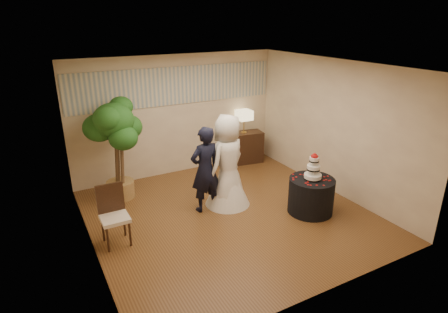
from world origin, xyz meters
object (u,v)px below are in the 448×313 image
bride (228,161)px  cake_table (311,195)px  groom (205,170)px  wedding_cake (314,166)px  console (243,148)px  table_lamp (244,122)px  ficus_tree (116,150)px  side_chair (115,217)px

bride → cake_table: (1.25, -1.06, -0.59)m
groom → wedding_cake: size_ratio=3.24×
bride → console: bearing=-153.8°
table_lamp → ficus_tree: ficus_tree is taller
groom → table_lamp: size_ratio=2.93×
side_chair → bride: bearing=8.7°
table_lamp → console: bearing=0.0°
console → table_lamp: size_ratio=1.67×
cake_table → wedding_cake: (0.00, 0.00, 0.61)m
wedding_cake → table_lamp: table_lamp is taller
bride → side_chair: size_ratio=1.83×
table_lamp → groom: bearing=-137.4°
bride → wedding_cake: bearing=115.2°
cake_table → table_lamp: size_ratio=1.49×
console → side_chair: 4.38m
table_lamp → ficus_tree: (-3.31, -0.49, -0.03)m
cake_table → side_chair: side_chair is taller
groom → wedding_cake: groom is taller
ficus_tree → side_chair: bearing=-106.3°
wedding_cake → console: (0.23, 2.87, -0.55)m
groom → console: bearing=-144.1°
ficus_tree → cake_table: bearing=-37.7°
table_lamp → wedding_cake: bearing=-94.6°
bride → ficus_tree: ficus_tree is taller
console → table_lamp: (0.00, 0.00, 0.69)m
wedding_cake → cake_table: bearing=0.0°
console → side_chair: (-3.80, -2.17, 0.11)m
console → side_chair: bearing=-141.6°
wedding_cake → table_lamp: (0.23, 2.87, 0.14)m
console → side_chair: size_ratio=0.95×
ficus_tree → groom: bearing=-44.8°
cake_table → wedding_cake: wedding_cake is taller
groom → table_lamp: bearing=-144.1°
bride → table_lamp: bearing=-153.8°
cake_table → bride: bearing=139.7°
table_lamp → side_chair: 4.42m
bride → cake_table: bearing=115.2°
wedding_cake → side_chair: wedding_cake is taller
side_chair → ficus_tree: bearing=73.7°
cake_table → console: bearing=85.4°
groom → bride: size_ratio=0.91×
cake_table → wedding_cake: bearing=0.0°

